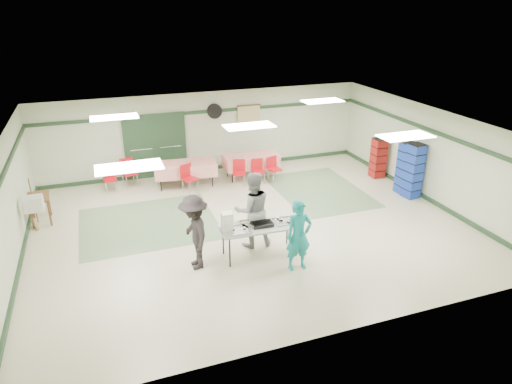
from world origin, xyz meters
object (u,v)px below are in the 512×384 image
object	(u,v)px
dining_table_b	(185,168)
chair_c	(273,166)
printer_table	(39,200)
office_printer	(34,204)
volunteer_dark	(194,232)
chair_loose_a	(128,170)
chair_a	(258,169)
volunteer_teal	(299,236)
volunteer_grey	(253,210)
chair_b	(239,170)
crate_stack_blue_b	(406,168)
chair_loose_b	(110,176)
crate_stack_red	(378,158)
serving_table	(260,227)
broom	(34,202)
chair_d	(188,176)
dining_table_a	(251,161)
crate_stack_blue_a	(414,171)

from	to	relation	value
dining_table_b	chair_c	size ratio (longest dim) A/B	2.47
printer_table	office_printer	world-z (taller)	office_printer
volunteer_dark	chair_loose_a	world-z (taller)	volunteer_dark
chair_a	printer_table	bearing A→B (deg)	-171.00
volunteer_teal	chair_loose_a	size ratio (longest dim) A/B	1.73
volunteer_dark	dining_table_b	world-z (taller)	volunteer_dark
volunteer_grey	chair_b	bearing A→B (deg)	-100.78
volunteer_teal	printer_table	size ratio (longest dim) A/B	1.87
crate_stack_blue_b	chair_b	bearing A→B (deg)	153.74
chair_loose_b	crate_stack_red	world-z (taller)	crate_stack_red
serving_table	office_printer	bearing A→B (deg)	153.27
broom	chair_d	bearing A→B (deg)	2.99
chair_loose_a	crate_stack_blue_b	bearing A→B (deg)	-38.17
serving_table	chair_b	distance (m)	4.34
volunteer_grey	printer_table	size ratio (longest dim) A/B	2.18
serving_table	broom	bearing A→B (deg)	148.74
crate_stack_red	chair_a	bearing A→B (deg)	168.03
volunteer_grey	chair_loose_b	size ratio (longest dim) A/B	2.31
printer_table	chair_loose_a	bearing A→B (deg)	31.77
dining_table_a	chair_a	xyz separation A→B (m)	(0.03, -0.57, -0.08)
chair_loose_a	crate_stack_blue_a	xyz separation A→B (m)	(7.86, -3.68, 0.26)
dining_table_a	chair_c	xyz separation A→B (m)	(0.56, -0.57, -0.08)
dining_table_a	printer_table	world-z (taller)	dining_table_a
chair_b	chair_d	world-z (taller)	chair_d
volunteer_teal	volunteer_dark	bearing A→B (deg)	160.33
volunteer_dark	chair_b	world-z (taller)	volunteer_dark
volunteer_dark	broom	world-z (taller)	volunteer_dark
dining_table_b	chair_b	xyz separation A→B (m)	(1.59, -0.57, -0.05)
dining_table_b	dining_table_a	bearing A→B (deg)	6.06
crate_stack_blue_b	serving_table	bearing A→B (deg)	-159.74
office_printer	chair_c	bearing A→B (deg)	11.94
chair_b	chair_d	size ratio (longest dim) A/B	0.96
chair_d	volunteer_grey	bearing A→B (deg)	-103.30
crate_stack_blue_a	office_printer	bearing A→B (deg)	174.32
crate_stack_red	broom	xyz separation A→B (m)	(-10.38, -0.19, 0.06)
chair_b	chair_d	distance (m)	1.63
chair_loose_b	printer_table	bearing A→B (deg)	-145.64
chair_loose_b	dining_table_a	bearing A→B (deg)	-8.91
serving_table	office_printer	distance (m)	5.56
volunteer_dark	chair_c	distance (m)	5.53
chair_a	chair_loose_b	world-z (taller)	chair_loose_b
crate_stack_blue_a	printer_table	bearing A→B (deg)	169.39
broom	crate_stack_blue_b	bearing A→B (deg)	-17.46
chair_b	office_printer	xyz separation A→B (m)	(-5.74, -1.60, 0.40)
dining_table_b	office_printer	size ratio (longest dim) A/B	4.58
serving_table	crate_stack_red	bearing A→B (deg)	34.00
chair_loose_a	chair_c	bearing A→B (deg)	-28.72
dining_table_a	chair_c	size ratio (longest dim) A/B	2.21
chair_loose_b	crate_stack_blue_a	xyz separation A→B (m)	(8.44, -3.47, 0.33)
volunteer_dark	chair_d	size ratio (longest dim) A/B	1.93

